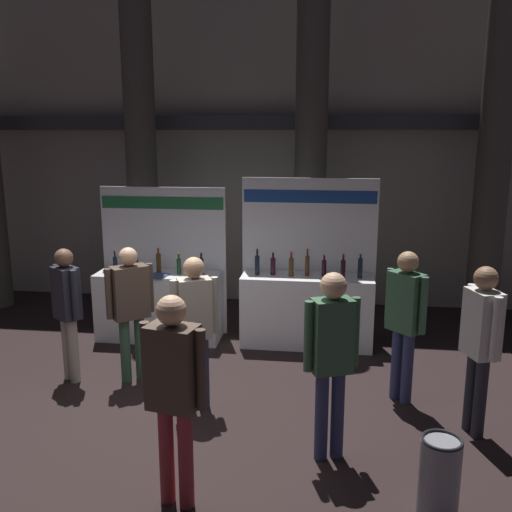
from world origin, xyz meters
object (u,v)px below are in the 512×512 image
visitor_2 (331,350)px  visitor_4 (405,314)px  visitor_0 (481,336)px  exhibitor_booth_1 (307,303)px  visitor_6 (174,382)px  visitor_7 (130,302)px  visitor_9 (67,305)px  trash_bin (439,477)px  visitor_3 (195,321)px  exhibitor_booth_0 (160,299)px

visitor_2 → visitor_4: size_ratio=1.03×
visitor_0 → exhibitor_booth_1: bearing=-160.3°
visitor_6 → visitor_7: visitor_6 is taller
exhibitor_booth_1 → visitor_9: (-2.81, -1.61, 0.36)m
exhibitor_booth_1 → trash_bin: (1.21, -3.60, -0.28)m
visitor_7 → visitor_9: 0.76m
visitor_3 → exhibitor_booth_1: bearing=37.7°
visitor_7 → visitor_2: bearing=109.8°
visitor_0 → visitor_6: size_ratio=0.98×
visitor_2 → visitor_0: bearing=1.3°
visitor_9 → visitor_4: bearing=35.7°
trash_bin → visitor_4: bearing=91.9°
exhibitor_booth_1 → visitor_3: exhibitor_booth_1 is taller
visitor_3 → visitor_4: visitor_4 is taller
visitor_3 → visitor_7: size_ratio=1.03×
visitor_2 → visitor_7: 2.78m
trash_bin → visitor_7: (-3.26, 2.10, 0.67)m
exhibitor_booth_0 → visitor_0: bearing=-29.7°
visitor_0 → visitor_3: 2.91m
visitor_2 → visitor_3: size_ratio=1.05×
visitor_9 → visitor_0: bearing=28.0°
exhibitor_booth_0 → visitor_6: (1.26, -3.72, 0.50)m
trash_bin → visitor_2: bearing=141.3°
visitor_3 → visitor_7: (-0.94, 0.61, -0.01)m
exhibitor_booth_0 → visitor_6: 3.96m
visitor_2 → visitor_7: (-2.39, 1.41, -0.07)m
visitor_3 → visitor_4: (2.26, 0.48, 0.02)m
visitor_6 → visitor_9: visitor_6 is taller
exhibitor_booth_1 → visitor_6: 3.88m
trash_bin → visitor_4: (-0.06, 1.96, 0.70)m
visitor_6 → visitor_0: bearing=-138.1°
visitor_7 → visitor_3: bearing=107.1°
visitor_2 → visitor_4: bearing=35.3°
trash_bin → visitor_3: bearing=147.3°
visitor_2 → visitor_9: size_ratio=1.08×
trash_bin → visitor_6: size_ratio=0.37×
trash_bin → visitor_9: 4.53m
exhibitor_booth_0 → trash_bin: 4.91m
visitor_0 → visitor_7: visitor_0 is taller
visitor_4 → visitor_9: (-3.95, 0.03, -0.07)m
visitor_4 → visitor_6: visitor_6 is taller
visitor_0 → visitor_2: 1.59m
exhibitor_booth_1 → visitor_0: bearing=-51.8°
visitor_2 → visitor_6: (-1.23, -0.84, 0.01)m
visitor_4 → visitor_9: size_ratio=1.05×
visitor_2 → exhibitor_booth_0: bearing=108.6°
visitor_4 → visitor_7: size_ratio=1.04×
trash_bin → visitor_2: visitor_2 is taller
trash_bin → visitor_4: visitor_4 is taller
exhibitor_booth_0 → visitor_4: 3.70m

